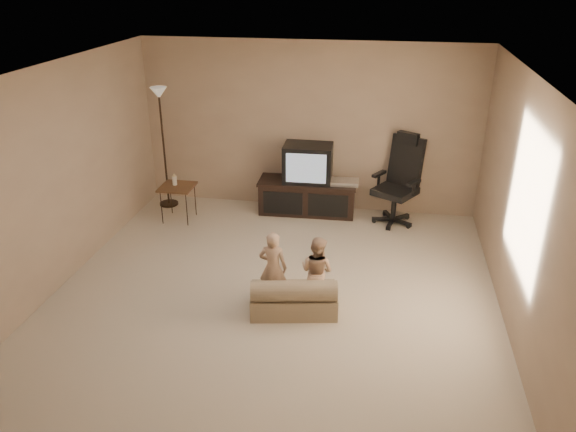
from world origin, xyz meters
name	(u,v)px	position (x,y,z in m)	size (l,w,h in m)	color
floor	(273,299)	(0.00, 0.00, 0.00)	(5.50, 5.50, 0.00)	beige
room_shell	(271,173)	(0.00, 0.00, 1.52)	(5.50, 5.50, 5.50)	white
tv_stand	(308,185)	(0.03, 2.49, 0.44)	(1.50, 0.59, 1.06)	black
office_chair	(398,191)	(1.36, 2.38, 0.47)	(0.82, 0.83, 1.31)	black
side_table	(177,187)	(-1.80, 1.90, 0.51)	(0.48, 0.48, 0.71)	brown
floor_lamp	(161,121)	(-2.15, 2.39, 1.34)	(0.29, 0.29, 1.84)	black
child_sofa	(294,298)	(0.28, -0.21, 0.18)	(1.00, 0.68, 0.45)	tan
toddler_left	(273,268)	(0.02, -0.04, 0.43)	(0.31, 0.23, 0.86)	tan
toddler_right	(317,271)	(0.49, 0.02, 0.41)	(0.39, 0.22, 0.81)	tan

